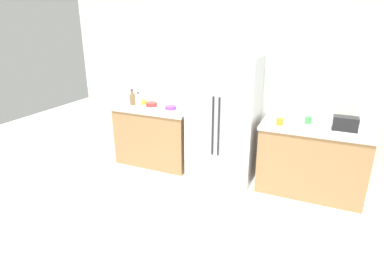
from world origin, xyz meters
name	(u,v)px	position (x,y,z in m)	size (l,w,h in m)	color
ground_plane	(173,234)	(0.00, 0.00, 0.00)	(10.20, 10.20, 0.00)	beige
kitchen_back_panel	(229,67)	(0.00, 1.82, 1.52)	(5.10, 0.10, 3.04)	silver
counter_left	(155,135)	(-1.04, 1.48, 0.45)	(1.18, 0.59, 0.90)	#9E7247
counter_right	(311,160)	(1.23, 1.48, 0.45)	(1.30, 0.59, 0.90)	#9E7247
refrigerator	(223,120)	(0.06, 1.44, 0.86)	(0.90, 0.65, 1.72)	#B7BABF
toaster	(345,123)	(1.55, 1.48, 0.99)	(0.28, 0.15, 0.17)	black
bottle_a	(132,99)	(-1.42, 1.47, 1.00)	(0.08, 0.08, 0.24)	brown
bottle_b	(138,102)	(-1.23, 1.34, 0.99)	(0.07, 0.07, 0.24)	white
cup_a	(308,120)	(1.13, 1.58, 0.95)	(0.08, 0.08, 0.09)	green
cup_b	(280,122)	(0.81, 1.38, 0.95)	(0.09, 0.09, 0.09)	orange
bowl_a	(171,108)	(-0.77, 1.49, 0.93)	(0.17, 0.17, 0.05)	purple
bowl_b	(152,104)	(-1.12, 1.53, 0.93)	(0.17, 0.17, 0.06)	red
bowl_c	(142,102)	(-1.33, 1.58, 0.93)	(0.16, 0.16, 0.06)	yellow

